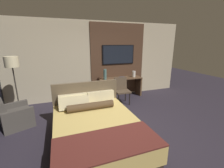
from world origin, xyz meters
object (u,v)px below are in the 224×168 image
(armchair_by_window, at_px, (15,116))
(floor_lamp, at_px, (12,67))
(bed, at_px, (96,128))
(tv, at_px, (118,55))
(book, at_px, (122,78))
(desk, at_px, (120,84))
(vase_tall, at_px, (105,74))
(desk_chair, at_px, (121,88))
(vase_short, at_px, (134,74))

(armchair_by_window, height_order, floor_lamp, floor_lamp)
(armchair_by_window, bearing_deg, bed, -148.99)
(tv, height_order, book, tv)
(desk, bearing_deg, bed, -122.70)
(desk, height_order, book, book)
(vase_tall, height_order, book, vase_tall)
(floor_lamp, bearing_deg, desk_chair, -1.08)
(vase_tall, xyz_separation_m, vase_short, (1.19, 0.04, -0.07))
(floor_lamp, distance_m, vase_tall, 2.80)
(book, bearing_deg, tv, 101.66)
(armchair_by_window, bearing_deg, desk_chair, -102.55)
(bed, xyz_separation_m, vase_tall, (0.95, 2.38, 0.62))
(vase_short, xyz_separation_m, book, (-0.50, -0.02, -0.10))
(floor_lamp, bearing_deg, bed, -47.00)
(desk_chair, bearing_deg, armchair_by_window, -167.78)
(vase_tall, bearing_deg, vase_short, 1.77)
(bed, bearing_deg, tv, 59.40)
(tv, xyz_separation_m, vase_tall, (-0.63, -0.29, -0.67))
(vase_short, bearing_deg, desk, 175.14)
(desk, xyz_separation_m, tv, (-0.00, 0.21, 1.10))
(bed, height_order, desk, bed)
(book, bearing_deg, vase_tall, -178.48)
(armchair_by_window, bearing_deg, tv, -89.72)
(bed, relative_size, desk, 1.38)
(desk, height_order, vase_short, vase_short)
(tv, bearing_deg, book, -78.34)
(desk_chair, bearing_deg, vase_short, 40.10)
(bed, height_order, vase_tall, vase_tall)
(desk_chair, relative_size, book, 3.78)
(vase_short, relative_size, book, 0.98)
(armchair_by_window, relative_size, floor_lamp, 0.53)
(armchair_by_window, distance_m, vase_short, 4.08)
(desk, height_order, vase_tall, vase_tall)
(desk, relative_size, floor_lamp, 0.96)
(bed, bearing_deg, desk_chair, 53.23)
(vase_tall, xyz_separation_m, book, (0.69, 0.02, -0.17))
(vase_tall, bearing_deg, desk, 7.56)
(book, bearing_deg, desk_chair, -115.51)
(tv, distance_m, armchair_by_window, 3.84)
(tv, distance_m, vase_tall, 0.97)
(vase_tall, bearing_deg, desk_chair, -52.59)
(bed, height_order, floor_lamp, floor_lamp)
(desk_chair, xyz_separation_m, book, (0.27, 0.57, 0.23))
(desk, relative_size, book, 6.91)
(vase_tall, bearing_deg, floor_lamp, -169.75)
(desk_chair, height_order, floor_lamp, floor_lamp)
(desk, distance_m, vase_tall, 0.77)
(floor_lamp, bearing_deg, armchair_by_window, -88.22)
(desk, distance_m, vase_short, 0.67)
(desk, xyz_separation_m, vase_tall, (-0.63, -0.08, 0.43))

